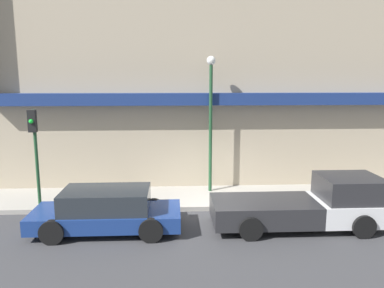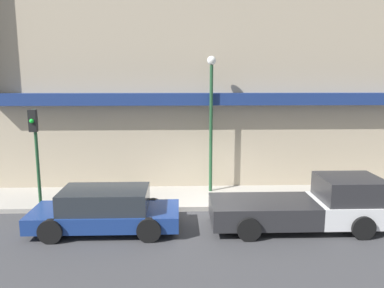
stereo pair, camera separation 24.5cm
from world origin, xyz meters
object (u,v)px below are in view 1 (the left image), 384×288
(pickup_truck, at_px, (310,205))
(traffic_light, at_px, (35,141))
(parked_car, at_px, (107,210))
(street_lamp, at_px, (211,109))
(fire_hydrant, at_px, (104,197))

(pickup_truck, height_order, traffic_light, traffic_light)
(parked_car, bearing_deg, street_lamp, 45.68)
(parked_car, distance_m, fire_hydrant, 2.10)
(parked_car, xyz_separation_m, traffic_light, (-2.87, 2.01, 1.98))
(parked_car, distance_m, traffic_light, 4.02)
(fire_hydrant, height_order, traffic_light, traffic_light)
(pickup_truck, xyz_separation_m, parked_car, (-6.72, -0.00, -0.07))
(fire_hydrant, bearing_deg, street_lamp, 21.28)
(pickup_truck, height_order, fire_hydrant, pickup_truck)
(pickup_truck, distance_m, street_lamp, 5.56)
(traffic_light, bearing_deg, pickup_truck, -11.81)
(fire_hydrant, bearing_deg, parked_car, -77.38)
(street_lamp, bearing_deg, pickup_truck, -50.86)
(fire_hydrant, distance_m, traffic_light, 3.25)
(pickup_truck, bearing_deg, fire_hydrant, 162.66)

